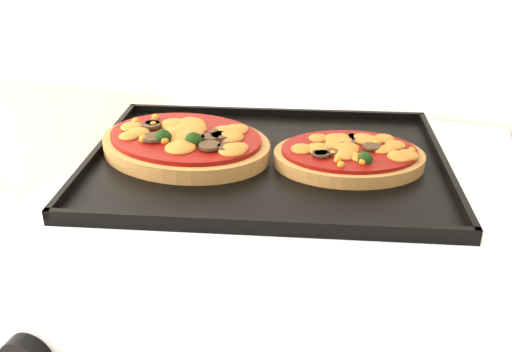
% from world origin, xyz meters
% --- Properties ---
extents(baking_tray, '(0.56, 0.46, 0.02)m').
position_xyz_m(baking_tray, '(-0.08, 1.74, 0.92)').
color(baking_tray, black).
rests_on(baking_tray, stove).
extents(pizza_left, '(0.27, 0.22, 0.04)m').
position_xyz_m(pizza_left, '(-0.20, 1.72, 0.94)').
color(pizza_left, '#A8793A').
rests_on(pizza_left, baking_tray).
extents(pizza_right, '(0.24, 0.20, 0.03)m').
position_xyz_m(pizza_right, '(0.03, 1.76, 0.94)').
color(pizza_right, '#A8793A').
rests_on(pizza_right, baking_tray).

